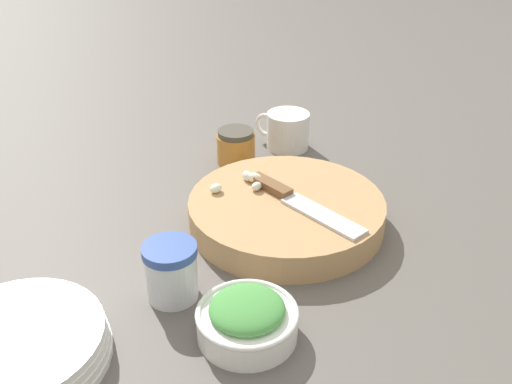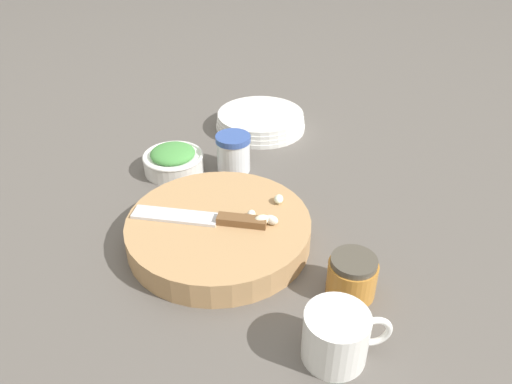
% 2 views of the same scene
% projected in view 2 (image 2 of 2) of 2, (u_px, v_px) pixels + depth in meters
% --- Properties ---
extents(ground_plane, '(5.00, 5.00, 0.00)m').
position_uv_depth(ground_plane, '(270.00, 212.00, 0.91)').
color(ground_plane, '#56514C').
extents(cutting_board, '(0.30, 0.30, 0.04)m').
position_uv_depth(cutting_board, '(219.00, 231.00, 0.83)').
color(cutting_board, tan).
rests_on(cutting_board, ground_plane).
extents(chef_knife, '(0.14, 0.21, 0.01)m').
position_uv_depth(chef_knife, '(207.00, 218.00, 0.81)').
color(chef_knife, brown).
rests_on(chef_knife, cutting_board).
extents(garlic_cloves, '(0.08, 0.08, 0.02)m').
position_uv_depth(garlic_cloves, '(266.00, 214.00, 0.82)').
color(garlic_cloves, silver).
rests_on(garlic_cloves, cutting_board).
extents(herb_bowl, '(0.12, 0.12, 0.05)m').
position_uv_depth(herb_bowl, '(173.00, 160.00, 1.02)').
color(herb_bowl, silver).
rests_on(herb_bowl, ground_plane).
extents(spice_jar, '(0.07, 0.07, 0.08)m').
position_uv_depth(spice_jar, '(233.00, 153.00, 1.01)').
color(spice_jar, silver).
rests_on(spice_jar, ground_plane).
extents(coffee_mug, '(0.08, 0.11, 0.07)m').
position_uv_depth(coffee_mug, '(337.00, 336.00, 0.63)').
color(coffee_mug, silver).
rests_on(coffee_mug, ground_plane).
extents(plate_stack, '(0.21, 0.21, 0.04)m').
position_uv_depth(plate_stack, '(260.00, 121.00, 1.18)').
color(plate_stack, silver).
rests_on(plate_stack, ground_plane).
extents(honey_jar, '(0.07, 0.07, 0.07)m').
position_uv_depth(honey_jar, '(352.00, 276.00, 0.72)').
color(honey_jar, '#BC7A2D').
rests_on(honey_jar, ground_plane).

